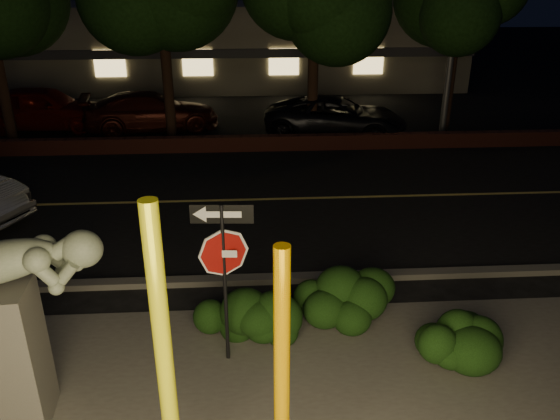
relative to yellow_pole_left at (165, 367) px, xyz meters
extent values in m
plane|color=black|center=(0.69, 11.65, -1.79)|extent=(90.00, 90.00, 0.00)
cube|color=black|center=(0.69, 8.65, -1.79)|extent=(80.00, 8.00, 0.01)
cube|color=gold|center=(0.69, 8.65, -1.78)|extent=(80.00, 0.12, 0.00)
cube|color=#4C4944|center=(0.69, 4.55, -1.73)|extent=(80.00, 0.25, 0.12)
cube|color=#4E2019|center=(0.69, 12.95, -1.54)|extent=(40.00, 0.35, 0.50)
cube|color=black|center=(0.69, 18.65, -1.79)|extent=(40.00, 12.00, 0.01)
cube|color=#6D6857|center=(0.69, 26.65, 0.21)|extent=(22.00, 10.00, 4.00)
cube|color=#333338|center=(0.69, 21.55, 0.21)|extent=(22.00, 0.20, 0.40)
cube|color=#FFD87F|center=(-5.31, 21.60, -0.19)|extent=(1.40, 0.08, 1.20)
cube|color=#FFD87F|center=(-1.31, 21.60, -0.19)|extent=(1.40, 0.08, 1.20)
cube|color=#FFD87F|center=(2.69, 21.60, -0.19)|extent=(1.40, 0.08, 1.20)
cube|color=#FFD87F|center=(6.69, 21.60, -0.19)|extent=(1.40, 0.08, 1.20)
cylinder|color=black|center=(-7.31, 14.65, 0.08)|extent=(0.36, 0.36, 3.75)
cylinder|color=black|center=(-1.81, 14.85, 0.33)|extent=(0.36, 0.36, 4.25)
cylinder|color=black|center=(3.19, 14.45, 0.21)|extent=(0.36, 0.36, 4.00)
cylinder|color=black|center=(8.19, 14.95, 0.16)|extent=(0.36, 0.36, 3.90)
cylinder|color=#FFFC1E|center=(0.00, 0.00, 0.00)|extent=(0.18, 0.18, 3.59)
cylinder|color=#E29E00|center=(1.15, -0.17, -0.20)|extent=(0.16, 0.16, 3.19)
cylinder|color=black|center=(0.50, 2.33, -0.52)|extent=(0.05, 0.05, 2.54)
cube|color=white|center=(0.50, 2.33, 0.02)|extent=(0.38, 0.05, 0.11)
cube|color=black|center=(0.50, 2.33, 0.61)|extent=(0.86, 0.08, 0.27)
cube|color=white|center=(0.50, 2.33, 0.61)|extent=(0.54, 0.05, 0.11)
cube|color=#4C4944|center=(-2.16, 1.31, -0.81)|extent=(0.84, 0.84, 1.98)
sphere|color=slate|center=(-1.09, 1.41, 0.62)|extent=(0.46, 0.46, 0.46)
ellipsoid|color=black|center=(0.77, 2.80, -1.34)|extent=(1.91, 1.39, 0.90)
ellipsoid|color=black|center=(2.38, 3.13, -1.27)|extent=(1.78, 1.30, 1.04)
ellipsoid|color=black|center=(3.88, 2.10, -1.32)|extent=(1.51, 1.11, 0.95)
imported|color=maroon|center=(-6.62, 16.11, -0.98)|extent=(4.84, 2.15, 1.62)
imported|color=#38100B|center=(-2.62, 15.73, -1.09)|extent=(5.16, 2.84, 1.42)
imported|color=black|center=(4.06, 14.55, -1.10)|extent=(5.41, 3.48, 1.39)
camera|label=1|loc=(0.86, -4.40, 3.58)|focal=35.00mm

